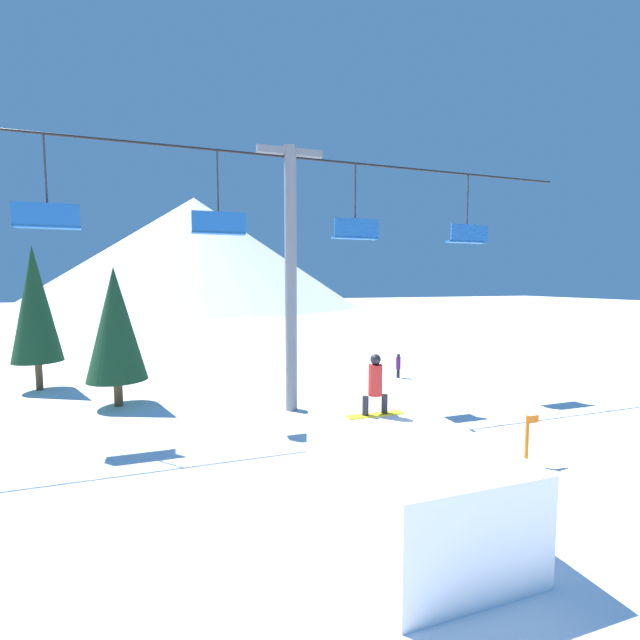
{
  "coord_description": "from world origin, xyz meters",
  "views": [
    {
      "loc": [
        -4.05,
        -6.15,
        4.82
      ],
      "look_at": [
        0.09,
        6.05,
        3.66
      ],
      "focal_mm": 24.0,
      "sensor_mm": 36.0,
      "label": 1
    }
  ],
  "objects_px": {
    "snow_ramp": "(407,483)",
    "trail_marker": "(527,438)",
    "snowboarder": "(375,385)",
    "pine_tree_near": "(115,324)",
    "distant_skier": "(398,365)"
  },
  "relations": [
    {
      "from": "snow_ramp",
      "to": "trail_marker",
      "type": "xyz_separation_m",
      "value": [
        4.53,
        1.58,
        -0.22
      ]
    },
    {
      "from": "snowboarder",
      "to": "pine_tree_near",
      "type": "height_order",
      "value": "pine_tree_near"
    },
    {
      "from": "snow_ramp",
      "to": "pine_tree_near",
      "type": "height_order",
      "value": "pine_tree_near"
    },
    {
      "from": "distant_skier",
      "to": "pine_tree_near",
      "type": "bearing_deg",
      "value": -176.33
    },
    {
      "from": "pine_tree_near",
      "to": "distant_skier",
      "type": "height_order",
      "value": "pine_tree_near"
    },
    {
      "from": "pine_tree_near",
      "to": "trail_marker",
      "type": "distance_m",
      "value": 14.56
    },
    {
      "from": "snowboarder",
      "to": "distant_skier",
      "type": "xyz_separation_m",
      "value": [
        6.4,
        10.39,
        -1.89
      ]
    },
    {
      "from": "pine_tree_near",
      "to": "distant_skier",
      "type": "distance_m",
      "value": 12.99
    },
    {
      "from": "trail_marker",
      "to": "snow_ramp",
      "type": "bearing_deg",
      "value": -160.77
    },
    {
      "from": "snow_ramp",
      "to": "distant_skier",
      "type": "height_order",
      "value": "snow_ramp"
    },
    {
      "from": "snow_ramp",
      "to": "trail_marker",
      "type": "height_order",
      "value": "snow_ramp"
    },
    {
      "from": "pine_tree_near",
      "to": "trail_marker",
      "type": "relative_size",
      "value": 4.08
    },
    {
      "from": "snow_ramp",
      "to": "pine_tree_near",
      "type": "relative_size",
      "value": 0.82
    },
    {
      "from": "snow_ramp",
      "to": "trail_marker",
      "type": "bearing_deg",
      "value": 19.23
    },
    {
      "from": "snowboarder",
      "to": "distant_skier",
      "type": "distance_m",
      "value": 12.35
    }
  ]
}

